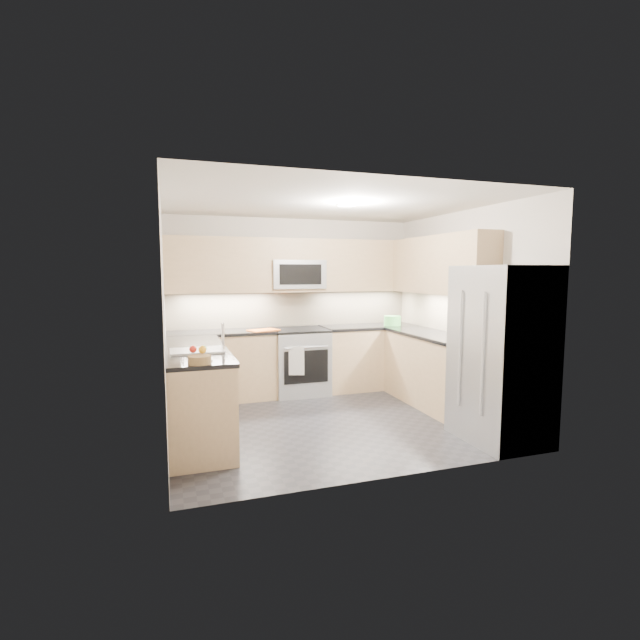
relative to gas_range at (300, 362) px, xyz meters
The scene contains 36 objects.
floor 1.35m from the gas_range, 90.00° to the right, with size 3.60×3.20×0.00m, color #252429.
ceiling 2.41m from the gas_range, 90.00° to the right, with size 3.60×3.20×0.02m, color beige.
wall_back 0.86m from the gas_range, 90.00° to the left, with size 3.60×0.02×2.50m, color beige.
wall_front 2.98m from the gas_range, 90.00° to the right, with size 3.60×0.02×2.50m, color beige.
wall_left 2.34m from the gas_range, 144.69° to the right, with size 0.02×3.20×2.50m, color beige.
wall_right 2.34m from the gas_range, 35.31° to the right, with size 0.02×3.20×2.50m, color beige.
base_cab_back_left 1.09m from the gas_range, behind, with size 1.42×0.60×0.90m, color tan.
base_cab_back_right 1.09m from the gas_range, ahead, with size 1.42×0.60×0.90m, color tan.
base_cab_right 1.88m from the gas_range, 36.87° to the right, with size 0.60×1.70×0.90m, color tan.
base_cab_peninsula 1.97m from the gas_range, 139.64° to the right, with size 0.60×2.00×0.90m, color tan.
countertop_back_left 1.19m from the gas_range, behind, with size 1.42×0.63×0.04m, color black.
countertop_back_right 1.19m from the gas_range, ahead, with size 1.42×0.63×0.04m, color black.
countertop_right 1.93m from the gas_range, 36.87° to the right, with size 0.63×1.70×0.04m, color black.
countertop_peninsula 2.02m from the gas_range, 139.64° to the right, with size 0.63×2.00×0.04m, color black.
upper_cab_back 1.38m from the gas_range, 90.00° to the left, with size 3.60×0.35×0.75m, color tan.
upper_cab_right 2.35m from the gas_range, 31.61° to the right, with size 0.35×1.95×0.75m, color tan.
backsplash_back 0.81m from the gas_range, 90.00° to the left, with size 3.60×0.01×0.51m, color tan.
backsplash_right 2.11m from the gas_range, 24.68° to the right, with size 0.01×2.30×0.51m, color tan.
gas_range is the anchor object (origin of this frame).
range_cooktop 0.46m from the gas_range, ahead, with size 0.76×0.65×0.03m, color black.
oven_door_glass 0.33m from the gas_range, 90.00° to the right, with size 0.62×0.02×0.45m, color black.
oven_handle 0.44m from the gas_range, 90.00° to the right, with size 0.02×0.02×0.60m, color #B2B5BA.
microwave 1.25m from the gas_range, 90.00° to the left, with size 0.76×0.40×0.40m, color #999BA0.
microwave_door 1.25m from the gas_range, 90.00° to the right, with size 0.60×0.01×0.28m, color black.
refrigerator 2.86m from the gas_range, 59.12° to the right, with size 0.70×0.90×1.80m, color #93969A.
fridge_handle_left 2.86m from the gas_range, 67.48° to the right, with size 0.02×0.02×1.20m, color #B2B5BA.
fridge_handle_right 2.54m from the gas_range, 64.31° to the right, with size 0.02×0.02×1.20m, color #B2B5BA.
sink_basin 2.18m from the gas_range, 134.53° to the right, with size 0.52×0.38×0.16m, color white.
faucet 2.06m from the gas_range, 129.12° to the right, with size 0.03×0.03×0.28m, color silver.
utensil_bowl 1.52m from the gas_range, ahead, with size 0.25×0.25×0.14m, color green.
cutting_board 0.73m from the gas_range, behind, with size 0.39×0.27×0.01m, color orange.
fruit_basket 2.70m from the gas_range, 124.92° to the right, with size 0.20×0.20×0.07m, color olive.
fruit_apple 2.66m from the gas_range, 127.16° to the right, with size 0.06×0.06×0.06m, color red.
fruit_pear 2.62m from the gas_range, 125.32° to the right, with size 0.06×0.06×0.06m, color #58C152.
dish_towel_check 0.41m from the gas_range, 111.67° to the right, with size 0.21×0.02×0.39m, color silver.
fruit_orange 2.64m from the gas_range, 125.27° to the right, with size 0.07×0.07×0.07m, color gold.
Camera 1 is at (-1.77, -4.99, 1.74)m, focal length 26.00 mm.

